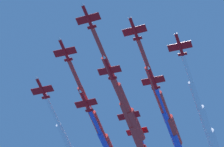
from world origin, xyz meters
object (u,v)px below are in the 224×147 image
(jet_port_inner, at_px, (163,107))
(jet_starboard_inner, at_px, (98,126))
(jet_lead, at_px, (124,100))
(jet_starboard_mid, at_px, (205,121))
(jet_starboard_outer, at_px, (178,146))
(jet_port_mid, at_px, (137,138))

(jet_port_inner, distance_m, jet_starboard_inner, 25.88)
(jet_lead, height_order, jet_starboard_inner, jet_starboard_inner)
(jet_lead, bearing_deg, jet_starboard_mid, 56.83)
(jet_lead, distance_m, jet_starboard_mid, 31.76)
(jet_starboard_mid, bearing_deg, jet_starboard_outer, 166.09)
(jet_starboard_inner, height_order, jet_starboard_outer, jet_starboard_inner)
(jet_lead, bearing_deg, jet_starboard_outer, 85.01)
(jet_starboard_mid, relative_size, jet_starboard_outer, 1.05)
(jet_lead, relative_size, jet_port_inner, 1.03)
(jet_starboard_inner, bearing_deg, jet_lead, -16.77)
(jet_starboard_inner, height_order, jet_starboard_mid, jet_starboard_inner)
(jet_lead, relative_size, jet_port_mid, 1.09)
(jet_lead, distance_m, jet_port_inner, 15.49)
(jet_port_mid, bearing_deg, jet_starboard_inner, -130.63)
(jet_port_mid, xyz_separation_m, jet_starboard_mid, (23.70, 10.54, 1.29))
(jet_starboard_inner, xyz_separation_m, jet_port_mid, (9.64, 11.24, -3.75))
(jet_lead, height_order, jet_port_inner, jet_port_inner)
(jet_port_inner, xyz_separation_m, jet_starboard_inner, (-24.64, -7.88, 1.00))
(jet_lead, height_order, jet_port_mid, jet_lead)
(jet_port_mid, height_order, jet_starboard_mid, jet_starboard_mid)
(jet_starboard_outer, bearing_deg, jet_port_mid, -122.29)
(jet_starboard_outer, bearing_deg, jet_starboard_inner, -126.20)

